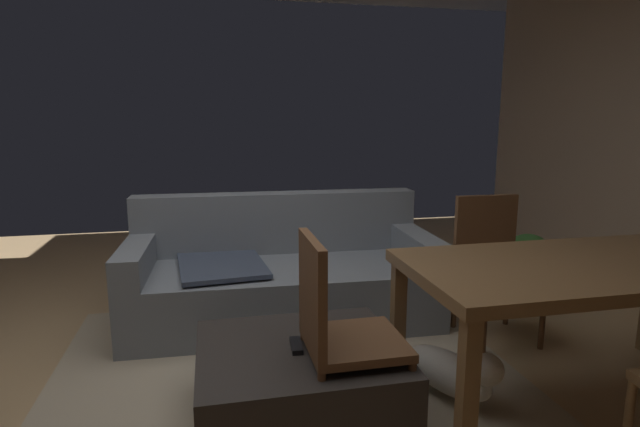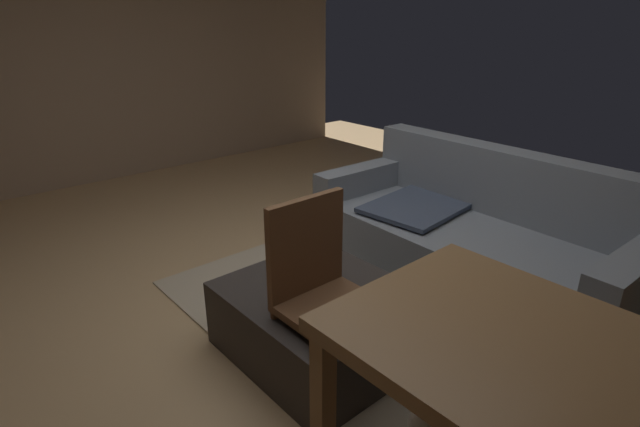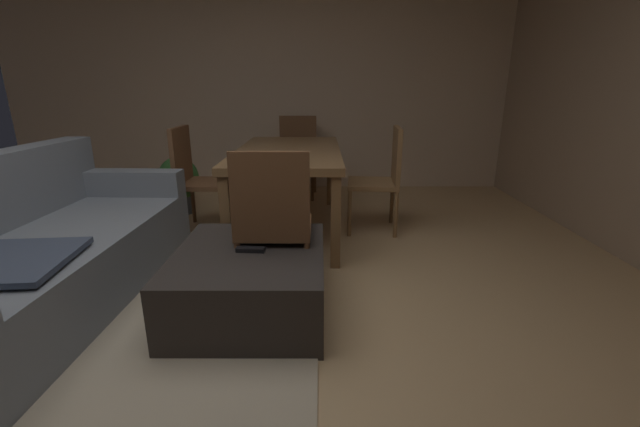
% 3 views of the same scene
% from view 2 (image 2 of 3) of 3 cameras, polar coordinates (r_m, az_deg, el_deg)
% --- Properties ---
extents(floor, '(8.53, 8.53, 0.00)m').
position_cam_2_polar(floor, '(3.15, -0.92, -10.59)').
color(floor, tan).
extents(wall_left, '(0.12, 6.44, 2.89)m').
position_cam_2_polar(wall_left, '(5.85, -25.29, 17.47)').
color(wall_left, '#9E846B').
rests_on(wall_left, ground).
extents(area_rug, '(2.60, 2.00, 0.01)m').
position_cam_2_polar(area_rug, '(3.14, 8.60, -10.95)').
color(area_rug, tan).
rests_on(area_rug, ground).
extents(couch, '(2.17, 1.01, 0.88)m').
position_cam_2_polar(couch, '(3.44, 17.47, -2.95)').
color(couch, slate).
rests_on(couch, ground).
extents(ottoman_coffee_table, '(0.95, 0.84, 0.37)m').
position_cam_2_polar(ottoman_coffee_table, '(2.67, 0.02, -12.48)').
color(ottoman_coffee_table, '#2D2826').
rests_on(ottoman_coffee_table, ground).
extents(tv_remote, '(0.06, 0.16, 0.02)m').
position_cam_2_polar(tv_remote, '(2.56, -0.36, -8.75)').
color(tv_remote, black).
rests_on(tv_remote, ottoman_coffee_table).
extents(dining_table, '(1.78, 0.89, 0.74)m').
position_cam_2_polar(dining_table, '(1.69, 32.04, -19.47)').
color(dining_table, brown).
rests_on(dining_table, ground).
extents(dining_chair_west, '(0.44, 0.44, 0.93)m').
position_cam_2_polar(dining_chair_west, '(2.32, 0.12, -8.30)').
color(dining_chair_west, brown).
rests_on(dining_chair_west, ground).
extents(small_dog, '(0.40, 0.59, 0.30)m').
position_cam_2_polar(small_dog, '(2.26, 13.74, -21.27)').
color(small_dog, silver).
rests_on(small_dog, ground).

